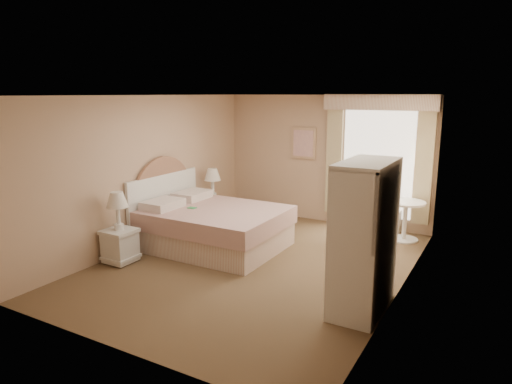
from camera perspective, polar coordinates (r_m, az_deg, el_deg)
The scene contains 9 objects.
room at distance 6.65m, azimuth 0.10°, elevation 1.16°, with size 4.21×5.51×2.51m.
window at distance 8.70m, azimuth 14.89°, elevation 3.99°, with size 2.05×0.22×2.51m.
framed_art at distance 9.21m, azimuth 5.96°, elevation 6.08°, with size 0.52×0.04×0.62m.
bed at distance 7.70m, azimuth -6.01°, elevation -4.06°, with size 2.25×1.77×1.57m.
nightstand_near at distance 7.22m, azimuth -16.70°, elevation -5.36°, with size 0.45×0.45×1.08m.
nightstand_far at distance 9.04m, azimuth -5.40°, elevation -1.37°, with size 0.45×0.45×1.08m.
round_table at distance 8.35m, azimuth 18.15°, elevation -2.67°, with size 0.66×0.66×0.70m.
cafe_chair at distance 7.96m, azimuth 11.60°, elevation -2.71°, with size 0.43×0.43×0.88m.
armoire at distance 5.51m, azimuth 13.37°, elevation -7.03°, with size 0.54×1.07×1.79m.
Camera 1 is at (3.19, -5.69, 2.53)m, focal length 32.00 mm.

